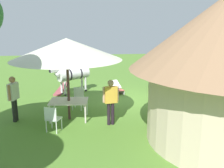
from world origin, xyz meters
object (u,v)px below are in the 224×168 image
guest_behind_table (13,95)px  striped_lounge_chair (116,89)px  patio_chair_near_hut (78,97)px  zebra_by_umbrella (72,74)px  patio_chair_west_end (52,117)px  guest_beside_umbrella (111,98)px  patio_dining_table (69,102)px  standing_watcher (151,73)px  zebra_nearest_camera (190,75)px  shade_umbrella (67,49)px

guest_behind_table → striped_lounge_chair: 5.43m
patio_chair_near_hut → zebra_by_umbrella: bearing=-67.2°
patio_chair_west_end → guest_beside_umbrella: 2.10m
patio_dining_table → guest_beside_umbrella: 1.70m
patio_chair_near_hut → standing_watcher: standing_watcher is taller
guest_behind_table → patio_chair_west_end: bearing=-111.8°
patio_chair_near_hut → zebra_nearest_camera: bearing=-150.3°
guest_behind_table → striped_lounge_chair: guest_behind_table is taller
patio_chair_near_hut → zebra_by_umbrella: size_ratio=0.45×
shade_umbrella → patio_chair_west_end: size_ratio=4.46×
striped_lounge_chair → standing_watcher: bearing=163.0°
patio_chair_west_end → guest_beside_umbrella: size_ratio=0.54×
patio_chair_near_hut → guest_behind_table: bearing=42.4°
patio_chair_near_hut → zebra_by_umbrella: 2.62m
guest_beside_umbrella → guest_behind_table: (3.50, -0.73, 0.03)m
patio_dining_table → patio_chair_near_hut: bearing=-105.8°
patio_dining_table → standing_watcher: size_ratio=0.87×
patio_dining_table → patio_chair_west_end: size_ratio=1.65×
shade_umbrella → guest_beside_umbrella: shade_umbrella is taller
standing_watcher → zebra_by_umbrella: standing_watcher is taller
striped_lounge_chair → patio_chair_west_end: bearing=35.5°
patio_chair_west_end → striped_lounge_chair: patio_chair_west_end is taller
guest_behind_table → standing_watcher: same height
patio_chair_near_hut → zebra_nearest_camera: (-5.55, -1.37, 0.54)m
standing_watcher → zebra_nearest_camera: bearing=-174.6°
patio_chair_near_hut → shade_umbrella: bearing=90.0°
standing_watcher → guest_beside_umbrella: bearing=91.5°
shade_umbrella → zebra_nearest_camera: size_ratio=1.80×
guest_beside_umbrella → striped_lounge_chair: 4.16m
zebra_nearest_camera → zebra_by_umbrella: zebra_nearest_camera is taller
standing_watcher → striped_lounge_chair: size_ratio=1.81×
patio_dining_table → guest_behind_table: size_ratio=0.87×
patio_chair_west_end → patio_chair_near_hut: 2.47m
striped_lounge_chair → zebra_by_umbrella: (2.25, -0.44, 0.72)m
patio_chair_near_hut → striped_lounge_chair: bearing=-116.5°
patio_dining_table → patio_chair_near_hut: 1.25m
guest_behind_table → guest_beside_umbrella: bearing=-85.7°
guest_behind_table → shade_umbrella: bearing=-74.6°
patio_chair_west_end → zebra_by_umbrella: (-0.52, -4.89, 0.46)m
striped_lounge_chair → zebra_nearest_camera: 3.79m
shade_umbrella → standing_watcher: shade_umbrella is taller
patio_chair_west_end → guest_behind_table: 1.96m
patio_dining_table → striped_lounge_chair: 4.04m
patio_chair_near_hut → standing_watcher: size_ratio=0.53×
shade_umbrella → zebra_by_umbrella: 4.12m
shade_umbrella → patio_dining_table: shade_umbrella is taller
patio_chair_west_end → guest_behind_table: bearing=165.8°
patio_chair_near_hut → standing_watcher: bearing=-133.1°
patio_chair_near_hut → striped_lounge_chair: 2.88m
standing_watcher → striped_lounge_chair: standing_watcher is taller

